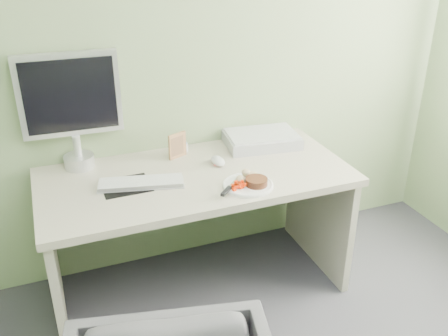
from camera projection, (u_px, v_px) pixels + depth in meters
name	position (u px, v px, depth m)	size (l,w,h in m)	color
wall_back	(171.00, 38.00, 2.61)	(3.50, 3.50, 0.00)	gray
desk	(197.00, 204.00, 2.65)	(1.60, 0.75, 0.73)	beige
plate	(248.00, 185.00, 2.45)	(0.25, 0.25, 0.01)	white
steak	(256.00, 182.00, 2.43)	(0.11, 0.11, 0.03)	black
potato_pile	(248.00, 174.00, 2.48)	(0.11, 0.08, 0.06)	tan
carrot_heap	(238.00, 184.00, 2.40)	(0.06, 0.05, 0.04)	#FC2F05
steak_knife	(229.00, 188.00, 2.38)	(0.18, 0.17, 0.02)	silver
mousepad	(126.00, 186.00, 2.45)	(0.23, 0.21, 0.00)	black
keyboard	(141.00, 182.00, 2.45)	(0.41, 0.12, 0.02)	white
computer_mouse	(218.00, 161.00, 2.66)	(0.06, 0.12, 0.04)	white
photo_frame	(177.00, 145.00, 2.72)	(0.11, 0.01, 0.14)	#996347
eyedrop_bottle	(186.00, 147.00, 2.81)	(0.02, 0.02, 0.07)	white
scanner	(262.00, 140.00, 2.89)	(0.41, 0.28, 0.06)	#A1A3A8
monitor	(71.00, 105.00, 2.51)	(0.50, 0.16, 0.60)	silver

